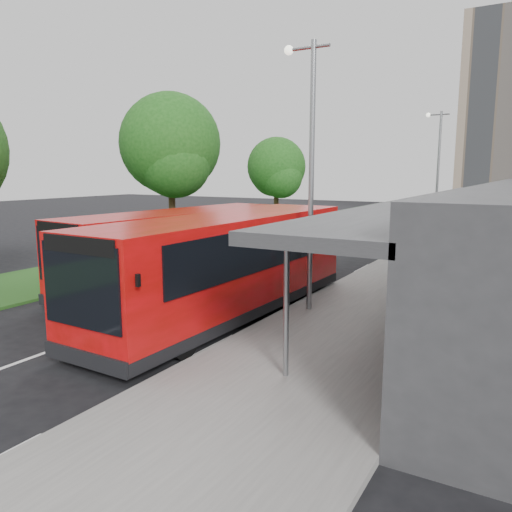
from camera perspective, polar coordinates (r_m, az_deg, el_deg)
The scene contains 15 objects.
ground at distance 16.43m, azimuth -10.48°, elevation -6.09°, with size 120.00×120.00×0.00m, color black.
pavement at distance 32.54m, azimuth 22.12°, elevation 1.30°, with size 5.00×80.00×0.15m, color slate.
grass_verge at distance 36.63m, azimuth 1.57°, elevation 2.83°, with size 5.00×80.00×0.10m, color #234F19.
lane_centre_line at distance 29.22m, azimuth 8.97°, elevation 0.88°, with size 0.12×70.00×0.01m, color silver.
kerb_dashes at distance 32.06m, azimuth 17.08°, elevation 1.34°, with size 0.12×56.00×0.01m.
tree_mid at distance 27.29m, azimuth -9.69°, elevation 11.79°, with size 5.29×5.29×8.50m.
tree_far at distance 37.30m, azimuth 2.37°, elevation 9.73°, with size 4.33×4.33×6.90m.
lamp_post_near at distance 15.30m, azimuth 6.08°, elevation 10.74°, with size 1.44×0.28×8.00m.
lamp_post_far at distance 34.53m, azimuth 19.97°, elevation 9.61°, with size 1.44×0.28×8.00m.
bus_main at distance 15.18m, azimuth -3.23°, elevation -1.06°, with size 3.07×11.05×3.11m.
bus_second at distance 19.36m, azimuth -8.64°, elevation 0.90°, with size 3.63×10.54×2.93m.
litter_bin at distance 24.03m, azimuth 17.51°, elevation -0.04°, with size 0.44×0.44×0.80m, color #3C2518.
bollard at distance 31.31m, azimuth 19.85°, elevation 2.25°, with size 0.17×0.17×1.06m, color yellow.
car_near at distance 51.40m, azimuth 21.09°, elevation 4.73°, with size 1.31×3.26×1.11m, color #5C100D.
car_far at distance 56.69m, azimuth 18.03°, elevation 5.40°, with size 1.36×3.91×1.29m, color navy.
Camera 1 is at (10.37, -11.96, 4.42)m, focal length 35.00 mm.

